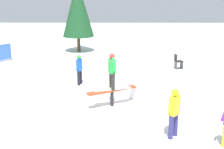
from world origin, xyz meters
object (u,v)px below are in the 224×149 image
Objects in this scene: main_rider_on_rail at (112,71)px; pine_tree_near at (78,8)px; bystander_blue at (79,68)px; folding_chair at (178,62)px; bystander_yellow at (174,110)px; rail_feature at (112,92)px.

main_rider_on_rail is 11.36m from pine_tree_near.
bystander_blue is 6.17m from folding_chair.
folding_chair is at bearing -140.05° from main_rider_on_rail.
bystander_blue is at bearing 72.77° from bystander_yellow.
bystander_yellow is 14.51m from pine_tree_near.
bystander_blue is at bearing 96.46° from pine_tree_near.
bystander_blue is 1.67× the size of folding_chair.
rail_feature is 6.97m from folding_chair.
folding_chair is at bearing -45.05° from bystander_blue.
folding_chair is at bearing 140.98° from pine_tree_near.
main_rider_on_rail is 1.02× the size of bystander_blue.
pine_tree_near is (6.29, -5.09, 2.72)m from folding_chair.
folding_chair is (-3.77, -5.85, -0.18)m from rail_feature.
pine_tree_near is (2.51, -10.95, 1.71)m from main_rider_on_rail.
rail_feature is 1.23× the size of bystander_yellow.
main_rider_on_rail reaches higher than bystander_yellow.
folding_chair is (-3.77, -5.85, -1.01)m from main_rider_on_rail.
bystander_blue is (1.59, -2.84, 0.23)m from rail_feature.
bystander_blue reaches higher than rail_feature.
bystander_yellow reaches higher than bystander_blue.
rail_feature is 3.26m from bystander_blue.
pine_tree_near reaches higher than bystander_yellow.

